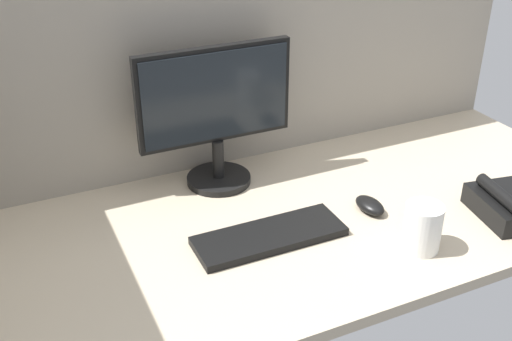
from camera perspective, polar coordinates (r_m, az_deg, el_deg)
The scene contains 7 objects.
ground_plane at distance 162.02cm, azimuth 3.84°, elevation -4.49°, with size 180.00×80.00×3.00cm, color tan.
cubicle_wall_back at distance 177.94cm, azimuth -1.63°, elevation 10.85°, with size 180.00×5.00×65.05cm.
monitor at distance 166.66cm, azimuth -3.72°, elevation 5.58°, with size 42.90×18.00×39.13cm.
keyboard at distance 150.98cm, azimuth 1.24°, elevation -6.04°, with size 37.00×13.00×2.00cm, color black.
mouse at distance 164.08cm, azimuth 10.41°, elevation -3.17°, with size 5.60×9.60×3.40cm, color black.
mug_ceramic_white at distance 150.35cm, azimuth 15.03°, elevation -5.09°, with size 8.94×8.94×11.71cm.
desk_phone at distance 171.62cm, azimuth 22.32°, elevation -2.93°, with size 20.07×21.69×8.80cm.
Camera 1 is at (-66.72, -118.23, 86.94)cm, focal length 43.54 mm.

